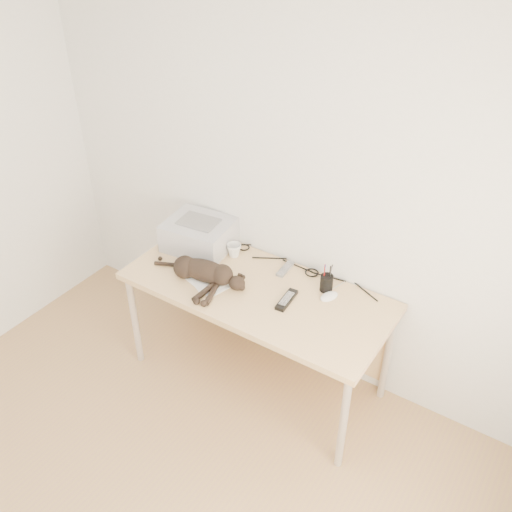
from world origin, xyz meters
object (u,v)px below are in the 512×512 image
Objects in this scene: printer at (199,234)px; cat at (202,272)px; desk at (264,298)px; mouse at (329,295)px; mug at (234,250)px; pen_cup at (326,283)px.

cat is (0.23, -0.28, -0.03)m from printer.
mouse reaches higher than desk.
mouse is at bearing 11.26° from cat.
mug is (0.01, 0.31, -0.02)m from cat.
printer is 0.70× the size of cat.
desk is 2.51× the size of cat.
cat reaches higher than desk.
printer reaches higher than mug.
pen_cup reaches higher than mug.
printer reaches higher than desk.
mouse is (0.05, -0.05, -0.03)m from pen_cup.
mouse is at bearing -3.28° from mug.
printer is 4.81× the size of mug.
mouse is at bearing 10.86° from desk.
mug is at bearing -179.13° from pen_cup.
cat is 3.30× the size of pen_cup.
desk is at bearing -20.92° from mug.
mug is (-0.30, 0.12, 0.18)m from desk.
pen_cup is (0.35, 0.13, 0.19)m from desk.
cat is 6.84× the size of mug.
pen_cup is at bearing 19.84° from desk.
cat is at bearing -49.99° from printer.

